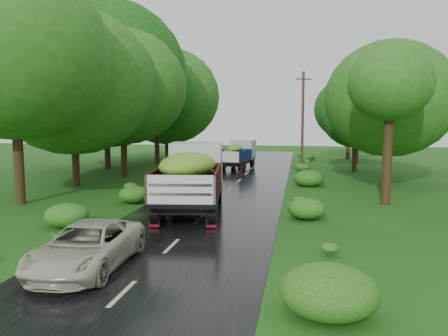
% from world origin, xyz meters
% --- Properties ---
extents(ground, '(120.00, 120.00, 0.00)m').
position_xyz_m(ground, '(0.00, 0.00, 0.00)').
color(ground, '#163F0D').
rests_on(ground, ground).
extents(road, '(6.50, 80.00, 0.02)m').
position_xyz_m(road, '(0.00, 5.00, 0.01)').
color(road, black).
rests_on(road, ground).
extents(road_lines, '(0.12, 69.60, 0.00)m').
position_xyz_m(road_lines, '(0.00, 6.00, 0.02)').
color(road_lines, '#BFB78C').
rests_on(road_lines, road).
extents(truck_near, '(3.44, 7.40, 3.00)m').
position_xyz_m(truck_near, '(-0.69, 5.57, 1.70)').
color(truck_near, black).
rests_on(truck_near, ground).
extents(truck_far, '(2.76, 5.91, 2.39)m').
position_xyz_m(truck_far, '(-1.13, 23.48, 1.35)').
color(truck_far, black).
rests_on(truck_far, ground).
extents(car, '(2.21, 4.51, 1.23)m').
position_xyz_m(car, '(-1.64, -2.48, 0.64)').
color(car, beige).
rests_on(car, road).
extents(utility_pole, '(1.37, 0.62, 8.20)m').
position_xyz_m(utility_pole, '(4.25, 24.57, 4.22)').
color(utility_pole, '#382616').
rests_on(utility_pole, ground).
extents(trees_left, '(8.42, 34.59, 10.35)m').
position_xyz_m(trees_left, '(-10.13, 20.92, 6.93)').
color(trees_left, black).
rests_on(trees_left, ground).
extents(trees_right, '(4.76, 29.54, 8.08)m').
position_xyz_m(trees_right, '(9.07, 23.44, 5.39)').
color(trees_right, black).
rests_on(trees_right, ground).
extents(shrubs, '(11.90, 44.00, 0.70)m').
position_xyz_m(shrubs, '(0.00, 14.00, 0.35)').
color(shrubs, '#175C16').
rests_on(shrubs, ground).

